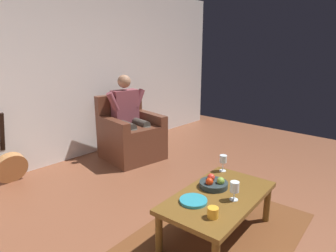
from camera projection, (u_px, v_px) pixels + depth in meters
ground_plane at (260, 252)px, 2.42m from camera, size 7.50×7.50×0.00m
wall_back at (59, 73)px, 4.08m from camera, size 6.65×0.06×2.54m
rug at (217, 235)px, 2.62m from camera, size 1.87×1.33×0.01m
armchair at (130, 136)px, 4.42m from camera, size 0.86×0.88×0.93m
person_seated at (129, 114)px, 4.33m from camera, size 0.65×0.59×1.24m
coffee_table at (219, 200)px, 2.53m from camera, size 1.13×0.69×0.40m
guitar at (10, 165)px, 3.61m from camera, size 0.39×0.34×1.01m
wine_glass_near at (235, 188)px, 2.41m from camera, size 0.07×0.07×0.16m
wine_glass_far at (223, 160)px, 2.98m from camera, size 0.07×0.07×0.17m
fruit_bowl at (214, 183)px, 2.65m from camera, size 0.26×0.26×0.11m
decorative_dish at (193, 201)px, 2.40m from camera, size 0.23×0.23×0.02m
candle_jar at (213, 213)px, 2.18m from camera, size 0.08×0.08×0.08m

